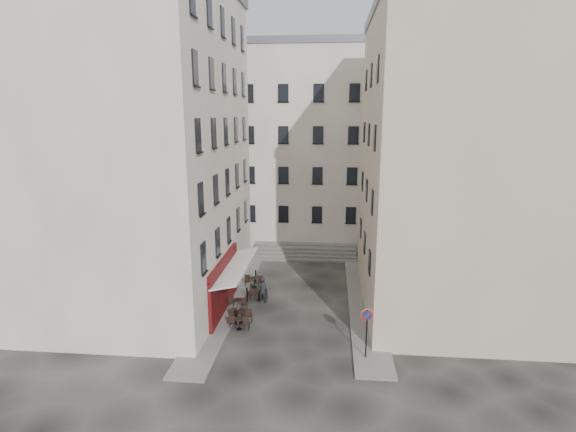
# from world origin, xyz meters

# --- Properties ---
(ground) EXTENTS (90.00, 90.00, 0.00)m
(ground) POSITION_xyz_m (0.00, 0.00, 0.00)
(ground) COLOR black
(ground) RESTS_ON ground
(sidewalk_left) EXTENTS (2.00, 22.00, 0.12)m
(sidewalk_left) POSITION_xyz_m (-4.50, 4.00, 0.06)
(sidewalk_left) COLOR slate
(sidewalk_left) RESTS_ON ground
(sidewalk_right) EXTENTS (2.00, 18.00, 0.12)m
(sidewalk_right) POSITION_xyz_m (4.50, 3.00, 0.06)
(sidewalk_right) COLOR slate
(sidewalk_right) RESTS_ON ground
(building_left) EXTENTS (12.20, 16.20, 20.60)m
(building_left) POSITION_xyz_m (-10.50, 3.00, 10.31)
(building_left) COLOR beige
(building_left) RESTS_ON ground
(building_right) EXTENTS (12.20, 14.20, 18.60)m
(building_right) POSITION_xyz_m (10.50, 3.50, 9.31)
(building_right) COLOR tan
(building_right) RESTS_ON ground
(building_back) EXTENTS (18.20, 10.20, 18.60)m
(building_back) POSITION_xyz_m (-1.00, 19.00, 9.31)
(building_back) COLOR beige
(building_back) RESTS_ON ground
(cafe_storefront) EXTENTS (1.74, 7.30, 3.50)m
(cafe_storefront) POSITION_xyz_m (-4.32, 1.00, 1.88)
(cafe_storefront) COLOR #45090E
(cafe_storefront) RESTS_ON ground
(stone_steps) EXTENTS (9.00, 3.15, 0.80)m
(stone_steps) POSITION_xyz_m (0.00, 12.57, 0.40)
(stone_steps) COLOR slate
(stone_steps) RESTS_ON ground
(bollard_near) EXTENTS (0.12, 0.12, 0.98)m
(bollard_near) POSITION_xyz_m (-3.25, -1.00, 0.53)
(bollard_near) COLOR black
(bollard_near) RESTS_ON ground
(bollard_mid) EXTENTS (0.12, 0.12, 0.98)m
(bollard_mid) POSITION_xyz_m (-3.25, 2.50, 0.53)
(bollard_mid) COLOR black
(bollard_mid) RESTS_ON ground
(bollard_far) EXTENTS (0.12, 0.12, 0.98)m
(bollard_far) POSITION_xyz_m (-3.25, 6.00, 0.53)
(bollard_far) COLOR black
(bollard_far) RESTS_ON ground
(no_parking_sign) EXTENTS (0.63, 0.12, 2.76)m
(no_parking_sign) POSITION_xyz_m (4.12, -4.13, 1.95)
(no_parking_sign) COLOR black
(no_parking_sign) RESTS_ON ground
(bistro_table_a) EXTENTS (1.21, 0.57, 0.85)m
(bistro_table_a) POSITION_xyz_m (-2.94, -1.55, 0.43)
(bistro_table_a) COLOR black
(bistro_table_a) RESTS_ON ground
(bistro_table_b) EXTENTS (1.29, 0.60, 0.90)m
(bistro_table_b) POSITION_xyz_m (-2.99, -0.54, 0.46)
(bistro_table_b) COLOR black
(bistro_table_b) RESTS_ON ground
(bistro_table_c) EXTENTS (1.21, 0.57, 0.85)m
(bistro_table_c) POSITION_xyz_m (-3.60, 1.22, 0.43)
(bistro_table_c) COLOR black
(bistro_table_c) RESTS_ON ground
(bistro_table_d) EXTENTS (1.21, 0.57, 0.85)m
(bistro_table_d) POSITION_xyz_m (-2.49, 2.73, 0.43)
(bistro_table_d) COLOR black
(bistro_table_d) RESTS_ON ground
(bistro_table_e) EXTENTS (1.37, 0.64, 0.96)m
(bistro_table_e) POSITION_xyz_m (-3.17, 4.94, 0.49)
(bistro_table_e) COLOR black
(bistro_table_e) RESTS_ON ground
(pedestrian) EXTENTS (0.65, 0.43, 1.78)m
(pedestrian) POSITION_xyz_m (-2.18, 2.39, 0.89)
(pedestrian) COLOR black
(pedestrian) RESTS_ON ground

